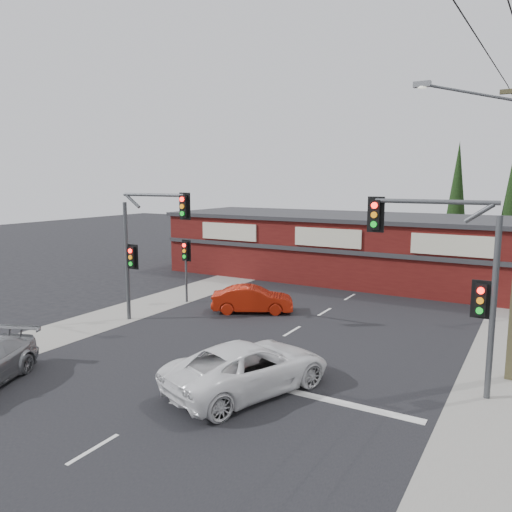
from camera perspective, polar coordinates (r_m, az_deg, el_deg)
The scene contains 12 objects.
ground at distance 18.48m, azimuth -1.56°, elevation -11.90°, with size 120.00×120.00×0.00m, color black.
road_strip at distance 22.67m, azimuth 5.14°, elevation -7.99°, with size 14.00×70.00×0.01m, color black.
verge_left at distance 27.21m, azimuth -11.39°, elevation -5.28°, with size 3.00×70.00×0.02m, color gray.
stop_line at distance 15.75m, azimuth 6.77°, elevation -15.67°, with size 6.50×0.35×0.01m, color silver.
white_suv at distance 15.83m, azimuth -0.84°, elevation -12.55°, with size 2.53×5.48×1.52m, color white.
red_sedan at distance 24.75m, azimuth -0.41°, elevation -4.97°, with size 1.39×3.98×1.31m, color #B21E0B.
lane_dashes at distance 23.51m, azimuth 6.13°, elevation -7.38°, with size 0.12×49.52×0.01m.
shop_building at distance 33.56m, azimuth 12.30°, elevation 1.01°, with size 27.30×8.40×4.22m.
conifer_near at distance 39.14m, azimuth 21.97°, elevation 6.57°, with size 1.80×1.80×9.25m.
traffic_mast_left at distance 22.96m, azimuth -12.72°, elevation 2.05°, with size 3.77×0.27×5.97m.
traffic_mast_right at distance 16.09m, azimuth 21.71°, elevation -1.06°, with size 3.96×0.27×5.97m.
pedestal_signal at distance 26.68m, azimuth -8.02°, elevation -0.22°, with size 0.55×0.27×3.38m.
Camera 1 is at (9.08, -14.73, 6.50)m, focal length 35.00 mm.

